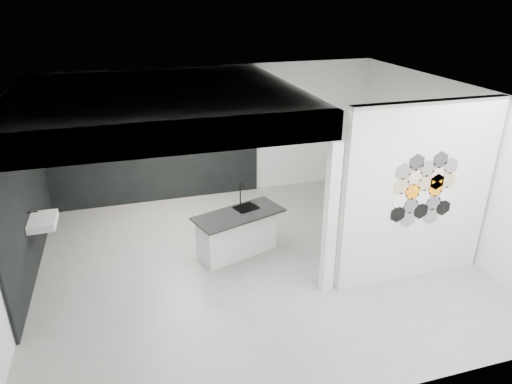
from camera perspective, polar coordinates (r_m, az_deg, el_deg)
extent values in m
cube|color=gray|center=(7.72, -0.08, -8.83)|extent=(7.00, 6.00, 0.01)
cube|color=silver|center=(7.17, 19.61, -0.27)|extent=(2.45, 0.15, 2.80)
cube|color=black|center=(9.69, -12.56, 5.33)|extent=(4.40, 0.04, 2.35)
cube|color=black|center=(8.00, -26.94, -0.82)|extent=(0.04, 4.00, 2.35)
cube|color=silver|center=(7.43, -12.19, 10.80)|extent=(4.40, 4.00, 0.40)
cube|color=silver|center=(6.58, 9.27, -3.48)|extent=(0.16, 0.16, 2.35)
cube|color=silver|center=(5.58, -10.38, 6.65)|extent=(4.40, 0.16, 0.40)
cube|color=silver|center=(7.90, -25.09, -3.36)|extent=(0.40, 0.60, 0.12)
cube|color=black|center=(9.56, -11.97, 5.92)|extent=(3.00, 0.15, 0.04)
cube|color=silver|center=(7.79, -2.40, -5.23)|extent=(1.41, 0.88, 0.76)
cube|color=black|center=(7.55, -2.16, -2.81)|extent=(1.63, 1.10, 0.04)
cube|color=black|center=(7.74, -1.25, -2.01)|extent=(0.48, 0.44, 0.01)
cylinder|color=black|center=(7.80, -1.98, -0.34)|extent=(0.03, 0.03, 0.35)
torus|color=black|center=(7.68, -1.79, 0.73)|extent=(0.06, 0.12, 0.12)
cylinder|color=black|center=(9.51, -17.49, 5.88)|extent=(0.21, 0.21, 0.16)
ellipsoid|color=black|center=(9.60, -7.78, 6.84)|extent=(0.19, 0.19, 0.13)
cylinder|color=gray|center=(9.72, -4.03, 7.09)|extent=(0.17, 0.17, 0.09)
cylinder|color=gray|center=(9.71, -4.03, 7.21)|extent=(0.12, 0.12, 0.13)
cylinder|color=black|center=(9.51, -13.64, 6.32)|extent=(0.08, 0.08, 0.16)
cylinder|color=black|center=(9.52, -15.65, 5.90)|extent=(0.09, 0.09, 0.10)
cylinder|color=black|center=(7.00, 17.29, -2.67)|extent=(0.26, 0.02, 0.26)
cylinder|color=white|center=(6.91, 17.52, -0.99)|extent=(0.26, 0.02, 0.26)
cylinder|color=tan|center=(6.82, 17.75, 0.72)|extent=(0.26, 0.02, 0.26)
cylinder|color=#66635E|center=(6.74, 17.99, 2.48)|extent=(0.26, 0.02, 0.26)
cylinder|color=silver|center=(7.16, 18.50, -3.26)|extent=(0.26, 0.02, 0.26)
cylinder|color=black|center=(7.06, 18.73, -1.63)|extent=(0.26, 0.02, 0.26)
cylinder|color=orange|center=(6.97, 18.97, 0.04)|extent=(0.26, 0.02, 0.26)
cylinder|color=beige|center=(6.89, 19.22, 1.76)|extent=(0.26, 0.02, 0.26)
cylinder|color=#2D2D2D|center=(6.81, 19.47, 3.51)|extent=(0.26, 0.02, 0.26)
cylinder|color=black|center=(7.22, 19.90, -2.23)|extent=(0.26, 0.02, 0.26)
cylinder|color=white|center=(7.13, 20.14, -0.61)|extent=(0.26, 0.02, 0.26)
cylinder|color=tan|center=(7.04, 20.40, 1.06)|extent=(0.26, 0.02, 0.26)
cylinder|color=#66635E|center=(6.96, 20.66, 2.77)|extent=(0.26, 0.02, 0.26)
cylinder|color=silver|center=(7.38, 21.01, -2.81)|extent=(0.26, 0.02, 0.26)
cylinder|color=black|center=(7.28, 21.27, -1.23)|extent=(0.26, 0.02, 0.26)
cylinder|color=orange|center=(7.20, 21.53, 0.40)|extent=(0.26, 0.02, 0.26)
cylinder|color=beige|center=(7.12, 21.80, 2.06)|extent=(0.26, 0.02, 0.26)
cylinder|color=#2D2D2D|center=(7.04, 22.08, 3.76)|extent=(0.26, 0.02, 0.26)
cylinder|color=black|center=(7.44, 22.34, -1.82)|extent=(0.26, 0.02, 0.26)
cylinder|color=white|center=(7.36, 22.61, -0.24)|extent=(0.26, 0.02, 0.26)
cylinder|color=tan|center=(7.27, 22.89, 1.38)|extent=(0.26, 0.02, 0.26)
cylinder|color=#66635E|center=(7.20, 23.17, 3.03)|extent=(0.26, 0.02, 0.26)
cylinder|color=orange|center=(7.16, 21.66, 1.22)|extent=(0.26, 0.02, 0.26)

